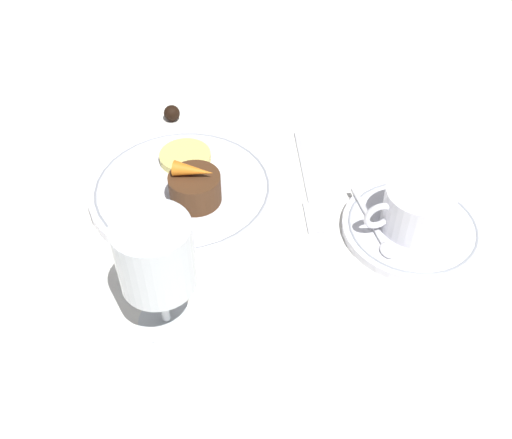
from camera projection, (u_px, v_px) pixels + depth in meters
name	position (u px, v px, depth m)	size (l,w,h in m)	color
ground_plane	(220.00, 216.00, 0.70)	(3.00, 3.00, 0.00)	white
dinner_plate	(183.00, 190.00, 0.72)	(0.22, 0.22, 0.01)	white
saucer	(412.00, 228.00, 0.68)	(0.16, 0.16, 0.01)	white
coffee_cup	(417.00, 208.00, 0.66)	(0.10, 0.08, 0.05)	white
spoon	(375.00, 230.00, 0.67)	(0.02, 0.11, 0.00)	silver
wine_glass	(156.00, 261.00, 0.53)	(0.07, 0.07, 0.14)	silver
fork	(309.00, 190.00, 0.73)	(0.06, 0.19, 0.01)	silver
dessert_cake	(195.00, 188.00, 0.69)	(0.06, 0.06, 0.04)	#4C2D19
carrot_garnish	(193.00, 171.00, 0.67)	(0.05, 0.04, 0.02)	orange
pineapple_slice	(185.00, 157.00, 0.75)	(0.06, 0.06, 0.01)	#EFE075
chocolate_truffle	(172.00, 113.00, 0.83)	(0.02, 0.02, 0.02)	black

